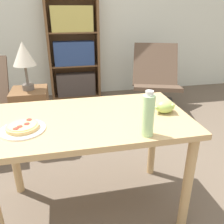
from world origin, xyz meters
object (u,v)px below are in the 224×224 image
grape_bunch (165,106)px  side_table (33,118)px  drink_bottle (148,115)px  bookshelf (74,52)px  lounge_chair_far (155,90)px  pizza_on_plate (23,128)px  table_lamp (24,56)px

grape_bunch → side_table: grape_bunch is taller
grape_bunch → drink_bottle: drink_bottle is taller
bookshelf → side_table: 1.59m
drink_bottle → side_table: drink_bottle is taller
drink_bottle → side_table: (-0.74, 1.27, -0.53)m
grape_bunch → lounge_chair_far: lounge_chair_far is taller
pizza_on_plate → drink_bottle: bearing=-16.5°
bookshelf → lounge_chair_far: bearing=-36.1°
drink_bottle → table_lamp: table_lamp is taller
lounge_chair_far → table_lamp: (-1.59, -0.67, 0.65)m
grape_bunch → lounge_chair_far: bearing=69.5°
grape_bunch → side_table: 1.47m
drink_bottle → bookshelf: bookshelf is taller
pizza_on_plate → side_table: pizza_on_plate is taller
drink_bottle → bookshelf: size_ratio=0.16×
bookshelf → side_table: bookshelf is taller
grape_bunch → drink_bottle: bearing=-130.0°
side_table → table_lamp: table_lamp is taller
lounge_chair_far → grape_bunch: bearing=-92.0°
side_table → lounge_chair_far: bearing=23.0°
drink_bottle → bookshelf: (-0.20, 2.71, -0.12)m
pizza_on_plate → side_table: 1.17m
table_lamp → pizza_on_plate: bearing=-85.0°
grape_bunch → bookshelf: (-0.41, 2.45, -0.05)m
lounge_chair_far → side_table: 1.72m
pizza_on_plate → drink_bottle: size_ratio=0.99×
drink_bottle → pizza_on_plate: bearing=163.5°
table_lamp → drink_bottle: bearing=-59.8°
side_table → table_lamp: size_ratio=1.36×
grape_bunch → bookshelf: bearing=99.6°
pizza_on_plate → grape_bunch: size_ratio=1.64×
grape_bunch → side_table: (-0.95, 1.02, -0.46)m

